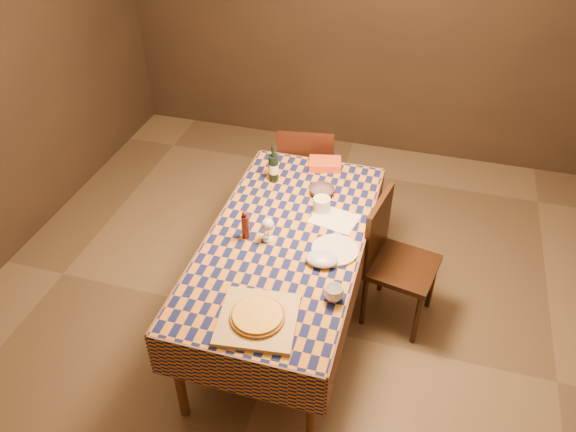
# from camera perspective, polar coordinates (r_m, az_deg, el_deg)

# --- Properties ---
(room) EXTENTS (5.00, 5.10, 2.70)m
(room) POSITION_cam_1_polar(r_m,az_deg,el_deg) (3.05, -0.26, 6.10)
(room) COLOR brown
(room) RESTS_ON ground
(dining_table) EXTENTS (0.94, 1.84, 0.77)m
(dining_table) POSITION_cam_1_polar(r_m,az_deg,el_deg) (3.44, -0.23, -3.19)
(dining_table) COLOR brown
(dining_table) RESTS_ON ground
(cutting_board) EXTENTS (0.44, 0.44, 0.02)m
(cutting_board) POSITION_cam_1_polar(r_m,az_deg,el_deg) (2.92, -3.09, -10.45)
(cutting_board) COLOR tan
(cutting_board) RESTS_ON dining_table
(pizza) EXTENTS (0.32, 0.32, 0.03)m
(pizza) POSITION_cam_1_polar(r_m,az_deg,el_deg) (2.90, -3.11, -10.11)
(pizza) COLOR #945618
(pizza) RESTS_ON cutting_board
(pepper_mill) EXTENTS (0.06, 0.06, 0.19)m
(pepper_mill) POSITION_cam_1_polar(r_m,az_deg,el_deg) (3.35, -4.36, -0.95)
(pepper_mill) COLOR #4A1611
(pepper_mill) RESTS_ON dining_table
(bowl) EXTENTS (0.18, 0.18, 0.05)m
(bowl) POSITION_cam_1_polar(r_m,az_deg,el_deg) (3.73, 3.46, 2.52)
(bowl) COLOR #583E4A
(bowl) RESTS_ON dining_table
(wine_glass) EXTENTS (0.08, 0.08, 0.15)m
(wine_glass) POSITION_cam_1_polar(r_m,az_deg,el_deg) (3.31, -2.07, -0.97)
(wine_glass) COLOR silver
(wine_glass) RESTS_ON dining_table
(wine_bottle) EXTENTS (0.07, 0.07, 0.27)m
(wine_bottle) POSITION_cam_1_polar(r_m,az_deg,el_deg) (3.83, -1.49, 4.92)
(wine_bottle) COLOR black
(wine_bottle) RESTS_ON dining_table
(deli_tub) EXTENTS (0.13, 0.13, 0.09)m
(deli_tub) POSITION_cam_1_polar(r_m,az_deg,el_deg) (3.58, 3.44, 1.19)
(deli_tub) COLOR silver
(deli_tub) RESTS_ON dining_table
(takeout_container) EXTENTS (0.25, 0.20, 0.06)m
(takeout_container) POSITION_cam_1_polar(r_m,az_deg,el_deg) (4.01, 3.78, 5.29)
(takeout_container) COLOR #CE461B
(takeout_container) RESTS_ON dining_table
(white_plate) EXTENTS (0.35, 0.35, 0.02)m
(white_plate) POSITION_cam_1_polar(r_m,az_deg,el_deg) (3.31, 4.79, -3.46)
(white_plate) COLOR silver
(white_plate) RESTS_ON dining_table
(tumbler) EXTENTS (0.13, 0.13, 0.08)m
(tumbler) POSITION_cam_1_polar(r_m,az_deg,el_deg) (3.01, 4.66, -7.84)
(tumbler) COLOR white
(tumbler) RESTS_ON dining_table
(flour_patch) EXTENTS (0.32, 0.27, 0.00)m
(flour_patch) POSITION_cam_1_polar(r_m,az_deg,el_deg) (3.54, 4.73, -0.29)
(flour_patch) COLOR silver
(flour_patch) RESTS_ON dining_table
(flour_bag) EXTENTS (0.19, 0.15, 0.06)m
(flour_bag) POSITION_cam_1_polar(r_m,az_deg,el_deg) (3.22, 3.43, -4.39)
(flour_bag) COLOR #AFBFE0
(flour_bag) RESTS_ON dining_table
(chair_far) EXTENTS (0.48, 0.49, 0.93)m
(chair_far) POSITION_cam_1_polar(r_m,az_deg,el_deg) (4.42, 1.83, 4.54)
(chair_far) COLOR black
(chair_far) RESTS_ON ground
(chair_right) EXTENTS (0.50, 0.49, 0.93)m
(chair_right) POSITION_cam_1_polar(r_m,az_deg,el_deg) (3.71, 10.49, -3.91)
(chair_right) COLOR black
(chair_right) RESTS_ON ground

